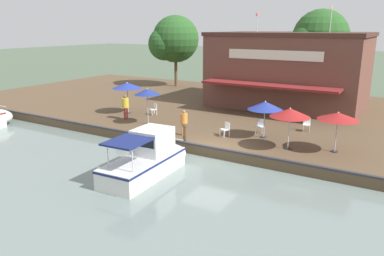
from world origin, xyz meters
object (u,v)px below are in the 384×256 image
Objects in this scene: patio_umbrella_by_entrance at (265,106)px; cafe_chair_facing_river at (226,128)px; person_near_entrance at (184,120)px; patio_umbrella_back_row at (290,113)px; patio_umbrella_near_quay_edge at (147,92)px; cafe_chair_mid_patio at (154,109)px; mooring_post at (185,134)px; person_at_quay_edge at (125,104)px; cafe_chair_far_corner_seat at (260,126)px; tree_upstream_bank at (173,40)px; patio_umbrella_mid_patio_left at (127,86)px; tree_behind_restaurant at (318,39)px; patio_umbrella_mid_patio_right at (338,116)px; waterfront_restaurant at (289,69)px; cafe_chair_back_row_seat at (307,124)px; motorboat_nearest_quay at (150,158)px.

cafe_chair_facing_river is (0.90, -2.10, -1.48)m from patio_umbrella_by_entrance.
cafe_chair_facing_river is 0.53× the size of person_near_entrance.
patio_umbrella_near_quay_edge is at bearing -92.31° from patio_umbrella_back_row.
cafe_chair_mid_patio is 7.36m from mooring_post.
cafe_chair_mid_patio is 2.43m from person_at_quay_edge.
tree_upstream_bank reaches higher than cafe_chair_far_corner_seat.
cafe_chair_far_corner_seat is at bearing 143.34° from mooring_post.
cafe_chair_far_corner_seat is 4.81m from person_near_entrance.
tree_upstream_bank is at bearing -160.81° from patio_umbrella_mid_patio_left.
person_at_quay_edge is at bearing -22.20° from cafe_chair_mid_patio.
person_at_quay_edge is 16.23m from tree_upstream_bank.
patio_umbrella_mid_patio_left is 2.82× the size of cafe_chair_mid_patio.
cafe_chair_mid_patio is 15.23m from tree_behind_restaurant.
patio_umbrella_by_entrance reaches higher than person_near_entrance.
patio_umbrella_back_row is at bearing -70.73° from patio_umbrella_mid_patio_right.
patio_umbrella_back_row is at bearing 8.52° from tree_behind_restaurant.
waterfront_restaurant reaches higher than patio_umbrella_mid_patio_right.
waterfront_restaurant is 5.58× the size of patio_umbrella_mid_patio_right.
cafe_chair_mid_patio is 0.48× the size of person_at_quay_edge.
person_near_entrance is at bearing 54.31° from cafe_chair_mid_patio.
patio_umbrella_by_entrance reaches higher than person_at_quay_edge.
person_near_entrance is 0.20× the size of tree_behind_restaurant.
mooring_post is (6.00, -5.41, 0.01)m from cafe_chair_back_row_seat.
tree_behind_restaurant reaches higher than person_near_entrance.
cafe_chair_back_row_seat is 11.00m from motorboat_nearest_quay.
cafe_chair_facing_river is at bearing -66.85° from patio_umbrella_by_entrance.
cafe_chair_mid_patio is (-2.87, -11.18, -1.55)m from patio_umbrella_back_row.
tree_upstream_bank is (-11.18, -17.69, 4.55)m from cafe_chair_back_row_seat.
cafe_chair_facing_river is 5.39m from cafe_chair_back_row_seat.
patio_umbrella_back_row is at bearing 17.49° from waterfront_restaurant.
cafe_chair_facing_river is at bearing 88.66° from person_at_quay_edge.
patio_umbrella_mid_patio_left reaches higher than cafe_chair_mid_patio.
patio_umbrella_mid_patio_right is at bearing 81.72° from patio_umbrella_by_entrance.
mooring_post is (2.32, -1.48, 0.01)m from cafe_chair_facing_river.
patio_umbrella_back_row is at bearing 108.20° from mooring_post.
cafe_chair_far_corner_seat is (0.07, 10.76, -1.67)m from patio_umbrella_mid_patio_left.
patio_umbrella_near_quay_edge reaches higher than cafe_chair_far_corner_seat.
mooring_post is (1.80, -5.49, -1.54)m from patio_umbrella_back_row.
person_near_entrance reaches higher than cafe_chair_back_row_seat.
person_at_quay_edge is 17.21m from tree_behind_restaurant.
cafe_chair_mid_patio is at bearing -108.24° from cafe_chair_facing_river.
patio_umbrella_near_quay_edge is 2.93× the size of cafe_chair_facing_river.
tree_behind_restaurant is (-13.37, 9.96, 4.30)m from person_at_quay_edge.
waterfront_restaurant is 5.45× the size of patio_umbrella_by_entrance.
waterfront_restaurant is at bearing -35.45° from tree_behind_restaurant.
cafe_chair_back_row_seat is at bearing 106.27° from person_at_quay_edge.
patio_umbrella_near_quay_edge is at bearing 60.45° from patio_umbrella_mid_patio_left.
waterfront_restaurant is 10.60m from patio_umbrella_by_entrance.
motorboat_nearest_quay is 20.53m from tree_behind_restaurant.
patio_umbrella_near_quay_edge reaches higher than cafe_chair_facing_river.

